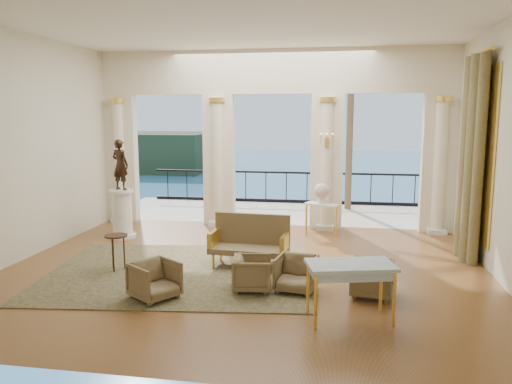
% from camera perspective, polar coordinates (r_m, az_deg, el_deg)
% --- Properties ---
extents(floor, '(9.00, 9.00, 0.00)m').
position_cam_1_polar(floor, '(9.47, -1.39, -8.89)').
color(floor, '#462611').
rests_on(floor, ground).
extents(room_walls, '(9.00, 9.00, 9.00)m').
position_cam_1_polar(room_walls, '(7.92, -3.02, 8.81)').
color(room_walls, beige).
rests_on(room_walls, ground).
extents(arcade, '(9.00, 0.56, 4.50)m').
position_cam_1_polar(arcade, '(12.79, 1.84, 7.48)').
color(arcade, '#FCEECF').
rests_on(arcade, ground).
extents(terrace, '(10.00, 3.60, 0.10)m').
position_cam_1_polar(terrace, '(15.04, 2.81, -2.43)').
color(terrace, '#BDB39D').
rests_on(terrace, ground).
extents(balustrade, '(9.00, 0.06, 1.03)m').
position_cam_1_polar(balustrade, '(16.53, 3.48, 0.19)').
color(balustrade, black).
rests_on(balustrade, terrace).
extents(palm_tree, '(2.00, 2.00, 4.50)m').
position_cam_1_polar(palm_tree, '(15.50, 10.85, 13.14)').
color(palm_tree, '#4C3823').
rests_on(palm_tree, terrace).
extents(headland, '(22.00, 18.00, 6.00)m').
position_cam_1_polar(headland, '(85.20, -12.36, 4.63)').
color(headland, black).
rests_on(headland, sea).
extents(sea, '(160.00, 160.00, 0.00)m').
position_cam_1_polar(sea, '(69.44, 8.07, 1.36)').
color(sea, '#1E5F93').
rests_on(sea, ground).
extents(curtain, '(0.33, 1.40, 4.09)m').
position_cam_1_polar(curtain, '(10.70, 23.43, 3.48)').
color(curtain, brown).
rests_on(curtain, ground).
extents(window_frame, '(0.04, 1.60, 3.40)m').
position_cam_1_polar(window_frame, '(10.74, 24.42, 3.87)').
color(window_frame, '#ECC44D').
rests_on(window_frame, room_walls).
extents(wall_sconce, '(0.30, 0.11, 0.33)m').
position_cam_1_polar(wall_sconce, '(12.38, 8.10, 5.71)').
color(wall_sconce, '#ECC44D').
rests_on(wall_sconce, arcade).
extents(rug, '(5.18, 4.25, 0.02)m').
position_cam_1_polar(rug, '(9.41, -8.67, -9.03)').
color(rug, '#2E301A').
rests_on(rug, ground).
extents(armchair_a, '(0.87, 0.88, 0.67)m').
position_cam_1_polar(armchair_a, '(8.11, -11.52, -9.65)').
color(armchair_a, '#3F351E').
rests_on(armchair_a, ground).
extents(armchair_b, '(0.72, 0.68, 0.65)m').
position_cam_1_polar(armchair_b, '(8.30, 4.62, -9.11)').
color(armchair_b, '#3F351E').
rests_on(armchair_b, ground).
extents(armchair_c, '(0.68, 0.72, 0.65)m').
position_cam_1_polar(armchair_c, '(8.27, 13.08, -9.40)').
color(armchair_c, '#3F351E').
rests_on(armchair_c, ground).
extents(armchair_d, '(0.65, 0.68, 0.63)m').
position_cam_1_polar(armchair_d, '(8.32, -0.43, -9.11)').
color(armchair_d, '#3F351E').
rests_on(armchair_d, ground).
extents(settee, '(1.52, 0.73, 0.98)m').
position_cam_1_polar(settee, '(9.61, -0.67, -5.59)').
color(settee, '#3F351E').
rests_on(settee, ground).
extents(game_table, '(1.33, 0.94, 0.82)m').
position_cam_1_polar(game_table, '(7.18, 10.74, -8.67)').
color(game_table, '#8AA6B2').
rests_on(game_table, ground).
extents(pedestal, '(0.63, 0.63, 1.15)m').
position_cam_1_polar(pedestal, '(12.19, -15.04, -2.51)').
color(pedestal, silver).
rests_on(pedestal, ground).
extents(statue, '(0.49, 0.39, 1.17)m').
position_cam_1_polar(statue, '(12.02, -15.27, 3.03)').
color(statue, black).
rests_on(statue, pedestal).
extents(console_table, '(0.87, 0.59, 0.77)m').
position_cam_1_polar(console_table, '(12.12, 7.49, -1.93)').
color(console_table, silver).
rests_on(console_table, ground).
extents(urn, '(0.37, 0.37, 0.49)m').
position_cam_1_polar(urn, '(12.05, 7.53, -0.00)').
color(urn, white).
rests_on(urn, console_table).
extents(side_table, '(0.42, 0.42, 0.68)m').
position_cam_1_polar(side_table, '(9.62, -15.69, -5.31)').
color(side_table, black).
rests_on(side_table, ground).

